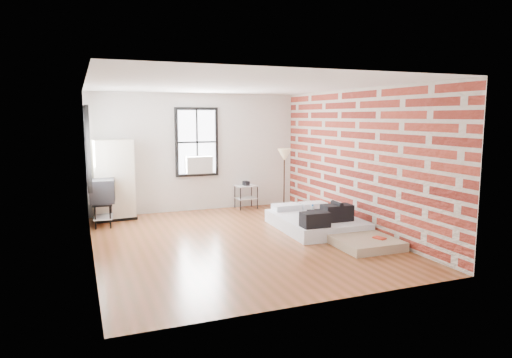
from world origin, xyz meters
name	(u,v)px	position (x,y,z in m)	size (l,w,h in m)	color
ground	(238,241)	(0.00, 0.00, 0.00)	(6.00, 6.00, 0.00)	brown
room_shell	(243,144)	(0.23, 0.36, 1.74)	(5.02, 6.02, 2.80)	silver
mattress_main	(316,221)	(1.74, 0.24, 0.17)	(1.53, 2.03, 0.64)	white
mattress_bare	(346,232)	(1.93, -0.56, 0.13)	(1.06, 1.96, 0.42)	tan
wardrobe	(113,180)	(-1.96, 2.65, 0.87)	(0.93, 0.58, 1.76)	black
side_table	(246,190)	(1.16, 2.72, 0.46)	(0.54, 0.45, 0.68)	black
floor_lamp	(284,158)	(1.88, 2.05, 1.28)	(0.32, 0.32, 1.50)	black
tv_stand	(103,193)	(-2.21, 2.12, 0.69)	(0.54, 0.72, 0.97)	black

